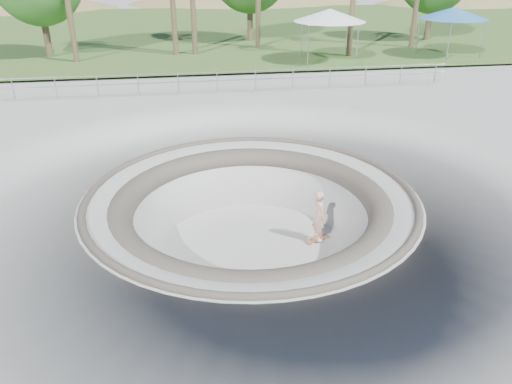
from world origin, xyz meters
TOP-DOWN VIEW (x-y plane):
  - ground at (0.00, 0.00)m, footprint 180.00×180.00m
  - skate_bowl at (0.00, 0.00)m, footprint 14.00×14.00m
  - grass_strip at (0.00, 34.00)m, footprint 180.00×36.00m
  - distant_hills at (3.78, 57.17)m, footprint 103.20×45.00m
  - safety_railing at (0.00, 12.00)m, footprint 25.00×0.06m
  - skateboard at (2.26, 0.08)m, footprint 0.88×0.57m
  - skater at (2.26, 0.08)m, footprint 0.48×0.67m
  - canopy_white at (7.62, 18.00)m, footprint 6.34×6.34m
  - canopy_blue at (16.24, 18.60)m, footprint 5.96×5.96m

SIDE VIEW (x-z plane):
  - distant_hills at x=3.78m, z-range -21.32..7.28m
  - skateboard at x=2.26m, z-range -1.87..-1.79m
  - skate_bowl at x=0.00m, z-range -3.88..0.22m
  - skater at x=2.26m, z-range -1.81..-0.08m
  - ground at x=0.00m, z-range 0.00..0.00m
  - grass_strip at x=0.00m, z-range 0.16..0.28m
  - safety_railing at x=0.00m, z-range 0.18..1.20m
  - canopy_blue at x=16.24m, z-range 1.46..4.58m
  - canopy_white at x=7.62m, z-range 1.49..4.71m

